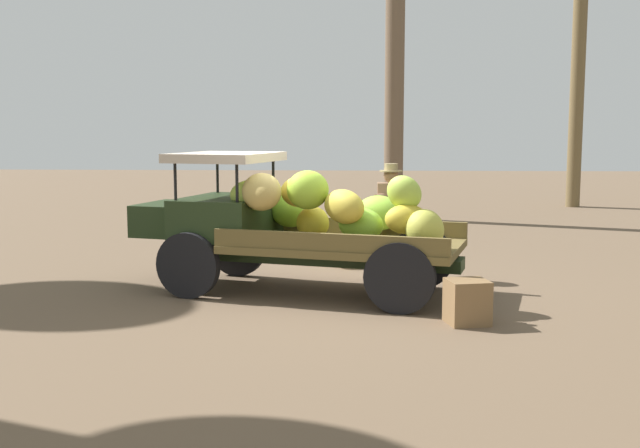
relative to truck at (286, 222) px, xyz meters
The scene contains 5 objects.
ground_plane 1.05m from the truck, 165.56° to the right, with size 60.00×60.00×0.00m, color brown.
truck is the anchor object (origin of this frame).
farmer 1.89m from the truck, 140.41° to the right, with size 0.53×0.46×1.69m.
wooden_crate 2.82m from the truck, 144.24° to the left, with size 0.45×0.42×0.50m, color brown.
loose_banana_bunch 2.22m from the truck, 112.38° to the right, with size 0.50×0.33×0.36m, color gold.
Camera 1 is at (-0.56, 10.23, 2.20)m, focal length 42.80 mm.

